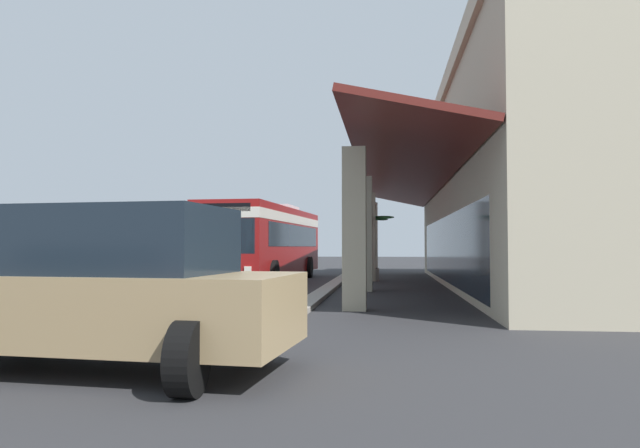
{
  "coord_description": "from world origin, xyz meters",
  "views": [
    {
      "loc": [
        24.58,
        6.31,
        1.5
      ],
      "look_at": [
        1.04,
        3.63,
        2.4
      ],
      "focal_mm": 32.91,
      "sensor_mm": 36.0,
      "label": 1
    }
  ],
  "objects_px": {
    "parked_suv_tan": "(95,286)",
    "potted_palm": "(371,261)",
    "pedestrian": "(144,269)",
    "transit_bus": "(266,238)"
  },
  "relations": [
    {
      "from": "parked_suv_tan",
      "to": "potted_palm",
      "type": "distance_m",
      "value": 19.03
    },
    {
      "from": "parked_suv_tan",
      "to": "pedestrian",
      "type": "xyz_separation_m",
      "value": [
        -7.54,
        -2.61,
        -0.09
      ]
    },
    {
      "from": "transit_bus",
      "to": "parked_suv_tan",
      "type": "relative_size",
      "value": 2.29
    },
    {
      "from": "pedestrian",
      "to": "potted_palm",
      "type": "xyz_separation_m",
      "value": [
        -11.27,
        5.47,
        -0.05
      ]
    },
    {
      "from": "potted_palm",
      "to": "transit_bus",
      "type": "bearing_deg",
      "value": -79.83
    },
    {
      "from": "pedestrian",
      "to": "potted_palm",
      "type": "bearing_deg",
      "value": 154.11
    },
    {
      "from": "transit_bus",
      "to": "pedestrian",
      "type": "bearing_deg",
      "value": -5.4
    },
    {
      "from": "transit_bus",
      "to": "parked_suv_tan",
      "type": "xyz_separation_m",
      "value": [
        18.01,
        1.62,
        -0.84
      ]
    },
    {
      "from": "pedestrian",
      "to": "potted_palm",
      "type": "relative_size",
      "value": 0.58
    },
    {
      "from": "transit_bus",
      "to": "pedestrian",
      "type": "xyz_separation_m",
      "value": [
        10.47,
        -0.99,
        -0.92
      ]
    }
  ]
}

